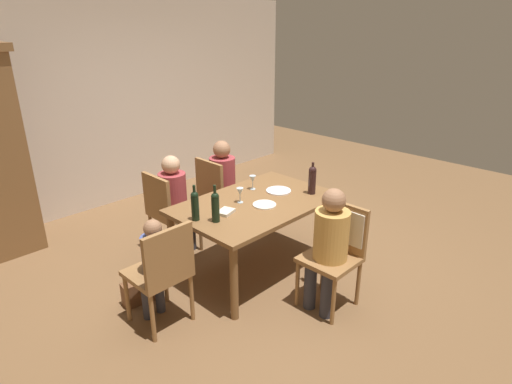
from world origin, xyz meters
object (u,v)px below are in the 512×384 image
wine_bottle_dark_red (215,206)px  dinner_plate_host (264,205)px  chair_far_right (217,191)px  wine_glass_centre (240,192)px  chair_left_end (162,269)px  person_woman_host (175,196)px  wine_glass_near_left (253,180)px  wine_bottle_short_olive (312,179)px  handbag (138,292)px  chair_far_left (167,208)px  person_child_small (154,261)px  wine_bottle_tall_green (195,205)px  person_man_guest (224,179)px  dinner_plate_guest_left (279,191)px  chair_near (339,241)px  person_man_bearded (329,242)px  dining_table (256,210)px

wine_bottle_dark_red → dinner_plate_host: (0.55, -0.06, -0.14)m
chair_far_right → wine_glass_centre: chair_far_right is taller
chair_left_end → person_woman_host: size_ratio=0.84×
wine_glass_near_left → wine_glass_centre: size_ratio=1.00×
chair_far_right → wine_glass_centre: size_ratio=6.17×
wine_bottle_short_olive → handbag: bearing=160.4°
chair_left_end → wine_bottle_dark_red: wine_bottle_dark_red is taller
chair_far_left → chair_far_right: size_ratio=1.00×
person_child_small → handbag: bearing=90.0°
wine_glass_centre → chair_far_right: bearing=64.1°
person_woman_host → wine_bottle_tall_green: 0.90m
person_woman_host → wine_glass_near_left: size_ratio=7.33×
person_woman_host → handbag: size_ratio=3.90×
person_man_guest → person_child_small: person_man_guest is taller
person_woman_host → wine_bottle_dark_red: size_ratio=3.23×
wine_bottle_tall_green → wine_glass_centre: wine_bottle_tall_green is taller
wine_glass_near_left → dinner_plate_guest_left: wine_glass_near_left is taller
chair_near → wine_bottle_tall_green: wine_bottle_tall_green is taller
chair_left_end → wine_bottle_dark_red: 0.69m
person_man_bearded → wine_bottle_dark_red: bearing=33.0°
chair_far_right → dinner_plate_guest_left: bearing=6.2°
chair_far_left → dinner_plate_host: 1.11m
dining_table → wine_bottle_tall_green: wine_bottle_tall_green is taller
chair_left_end → chair_far_left: bearing=53.5°
wine_bottle_tall_green → wine_bottle_dark_red: bearing=-55.8°
person_man_bearded → handbag: 1.75m
chair_left_end → dinner_plate_host: chair_left_end is taller
chair_left_end → wine_bottle_dark_red: (0.59, 0.03, 0.35)m
dinner_plate_host → chair_far_right: bearing=74.9°
chair_near → wine_bottle_short_olive: 0.81m
chair_near → wine_bottle_dark_red: (-0.68, 0.82, 0.29)m
wine_glass_centre → chair_near: bearing=-75.9°
chair_far_left → dinner_plate_host: size_ratio=4.13×
chair_far_right → person_child_small: person_child_small is taller
person_man_guest → wine_glass_centre: bearing=-32.2°
wine_glass_centre → handbag: wine_glass_centre is taller
person_child_small → person_man_bearded: bearing=-38.8°
chair_left_end → wine_glass_near_left: size_ratio=6.17×
chair_far_left → person_woman_host: bearing=90.0°
dining_table → chair_left_end: 1.16m
chair_left_end → person_woman_host: (0.83, 0.97, 0.10)m
wine_bottle_short_olive → dinner_plate_host: bearing=166.5°
dinner_plate_host → handbag: size_ratio=0.80×
person_woman_host → handbag: 1.12m
dining_table → person_woman_host: 0.94m
dining_table → chair_left_end: bearing=-175.7°
person_man_guest → wine_bottle_dark_red: size_ratio=3.30×
wine_bottle_dark_red → wine_glass_near_left: size_ratio=2.27×
person_woman_host → wine_bottle_short_olive: person_woman_host is taller
dinner_plate_guest_left → wine_bottle_tall_green: bearing=176.1°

